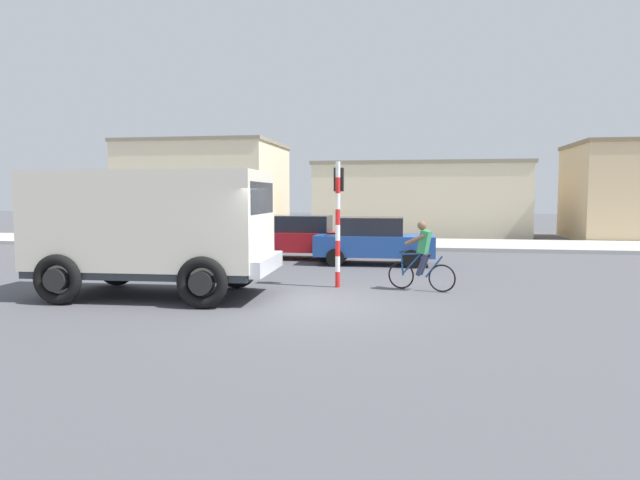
{
  "coord_description": "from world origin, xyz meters",
  "views": [
    {
      "loc": [
        2.2,
        -11.5,
        2.37
      ],
      "look_at": [
        -0.16,
        2.5,
        1.2
      ],
      "focal_mm": 31.04,
      "sensor_mm": 36.0,
      "label": 1
    }
  ],
  "objects_px": {
    "car_white_mid": "(373,240)",
    "car_far_side": "(206,239)",
    "traffic_light_pole": "(338,206)",
    "car_red_near": "(297,237)",
    "truck_foreground": "(154,225)",
    "cyclist": "(422,256)"
  },
  "relations": [
    {
      "from": "truck_foreground",
      "to": "car_white_mid",
      "type": "distance_m",
      "value": 8.23
    },
    {
      "from": "truck_foreground",
      "to": "car_white_mid",
      "type": "bearing_deg",
      "value": 55.8
    },
    {
      "from": "traffic_light_pole",
      "to": "car_white_mid",
      "type": "bearing_deg",
      "value": 83.26
    },
    {
      "from": "car_far_side",
      "to": "traffic_light_pole",
      "type": "bearing_deg",
      "value": -38.99
    },
    {
      "from": "car_white_mid",
      "to": "cyclist",
      "type": "bearing_deg",
      "value": -72.74
    },
    {
      "from": "car_far_side",
      "to": "cyclist",
      "type": "bearing_deg",
      "value": -31.05
    },
    {
      "from": "car_red_near",
      "to": "car_white_mid",
      "type": "relative_size",
      "value": 1.0
    },
    {
      "from": "cyclist",
      "to": "car_white_mid",
      "type": "xyz_separation_m",
      "value": [
        -1.55,
        4.98,
        -0.05
      ]
    },
    {
      "from": "traffic_light_pole",
      "to": "car_far_side",
      "type": "relative_size",
      "value": 0.74
    },
    {
      "from": "truck_foreground",
      "to": "cyclist",
      "type": "distance_m",
      "value": 6.46
    },
    {
      "from": "cyclist",
      "to": "traffic_light_pole",
      "type": "relative_size",
      "value": 0.54
    },
    {
      "from": "cyclist",
      "to": "traffic_light_pole",
      "type": "height_order",
      "value": "traffic_light_pole"
    },
    {
      "from": "car_white_mid",
      "to": "car_far_side",
      "type": "relative_size",
      "value": 0.93
    },
    {
      "from": "car_red_near",
      "to": "traffic_light_pole",
      "type": "bearing_deg",
      "value": -68.71
    },
    {
      "from": "truck_foreground",
      "to": "car_red_near",
      "type": "xyz_separation_m",
      "value": [
        1.71,
        7.96,
        -0.85
      ]
    },
    {
      "from": "car_red_near",
      "to": "truck_foreground",
      "type": "bearing_deg",
      "value": -102.14
    },
    {
      "from": "car_red_near",
      "to": "car_white_mid",
      "type": "xyz_separation_m",
      "value": [
        2.89,
        -1.19,
        0.0
      ]
    },
    {
      "from": "traffic_light_pole",
      "to": "car_red_near",
      "type": "distance_m",
      "value": 6.53
    },
    {
      "from": "cyclist",
      "to": "traffic_light_pole",
      "type": "distance_m",
      "value": 2.44
    },
    {
      "from": "traffic_light_pole",
      "to": "car_far_side",
      "type": "height_order",
      "value": "traffic_light_pole"
    },
    {
      "from": "truck_foreground",
      "to": "cyclist",
      "type": "xyz_separation_m",
      "value": [
        6.15,
        1.79,
        -0.8
      ]
    },
    {
      "from": "cyclist",
      "to": "traffic_light_pole",
      "type": "xyz_separation_m",
      "value": [
        -2.11,
        0.2,
        1.2
      ]
    }
  ]
}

